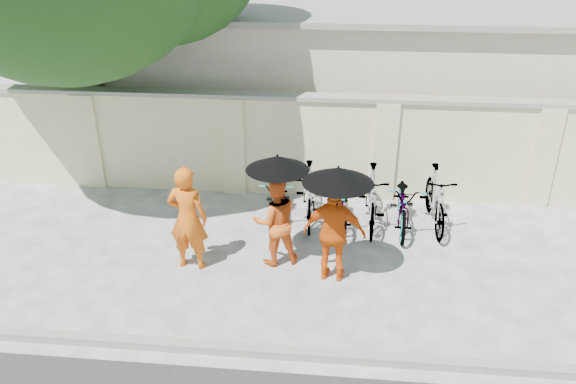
{
  "coord_description": "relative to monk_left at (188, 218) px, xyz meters",
  "views": [
    {
      "loc": [
        1.11,
        -7.28,
        5.1
      ],
      "look_at": [
        0.31,
        0.92,
        1.1
      ],
      "focal_mm": 35.0,
      "sensor_mm": 36.0,
      "label": 1
    }
  ],
  "objects": [
    {
      "name": "monk_right",
      "position": [
        2.31,
        -0.12,
        -0.06
      ],
      "size": [
        1.0,
        0.52,
        1.63
      ],
      "primitive_type": "imported",
      "rotation": [
        0.0,
        0.0,
        3.02
      ],
      "color": "#DF570E",
      "rests_on": "ground"
    },
    {
      "name": "building_behind",
      "position": [
        3.21,
        6.73,
        0.72
      ],
      "size": [
        14.0,
        6.0,
        3.2
      ],
      "primitive_type": "cube",
      "color": "beige",
      "rests_on": "ground"
    },
    {
      "name": "kerb",
      "position": [
        1.21,
        -1.97,
        -0.82
      ],
      "size": [
        40.0,
        0.16,
        0.12
      ],
      "primitive_type": "cube",
      "color": "gray",
      "rests_on": "ground"
    },
    {
      "name": "parasol_center",
      "position": [
        1.41,
        0.18,
        0.93
      ],
      "size": [
        0.98,
        0.98,
        1.05
      ],
      "color": "black",
      "rests_on": "ground"
    },
    {
      "name": "bike_4",
      "position": [
        3.53,
        1.66,
        -0.39
      ],
      "size": [
        0.74,
        1.88,
        0.97
      ],
      "primitive_type": "imported",
      "rotation": [
        0.0,
        0.0,
        -0.05
      ],
      "color": "slate",
      "rests_on": "ground"
    },
    {
      "name": "bike_0",
      "position": [
        1.23,
        1.76,
        -0.43
      ],
      "size": [
        0.63,
        1.72,
        0.9
      ],
      "primitive_type": "imported",
      "rotation": [
        0.0,
        0.0,
        0.02
      ],
      "color": "slate",
      "rests_on": "ground"
    },
    {
      "name": "bike_2",
      "position": [
        2.38,
        1.66,
        -0.4
      ],
      "size": [
        0.87,
        1.88,
        0.95
      ],
      "primitive_type": "imported",
      "rotation": [
        0.0,
        0.0,
        0.13
      ],
      "color": "slate",
      "rests_on": "ground"
    },
    {
      "name": "monk_center",
      "position": [
        1.36,
        0.26,
        -0.11
      ],
      "size": [
        0.89,
        0.79,
        1.53
      ],
      "primitive_type": "imported",
      "rotation": [
        0.0,
        0.0,
        3.48
      ],
      "color": "orange",
      "rests_on": "ground"
    },
    {
      "name": "bike_5",
      "position": [
        4.1,
        1.77,
        -0.33
      ],
      "size": [
        0.57,
        1.83,
        1.09
      ],
      "primitive_type": "imported",
      "rotation": [
        0.0,
        0.0,
        0.03
      ],
      "color": "slate",
      "rests_on": "ground"
    },
    {
      "name": "bike_1",
      "position": [
        1.81,
        1.75,
        -0.34
      ],
      "size": [
        0.63,
        1.81,
        1.07
      ],
      "primitive_type": "imported",
      "rotation": [
        0.0,
        0.0,
        0.07
      ],
      "color": "slate",
      "rests_on": "ground"
    },
    {
      "name": "parasol_right",
      "position": [
        2.33,
        -0.2,
        0.94
      ],
      "size": [
        1.05,
        1.05,
        1.01
      ],
      "color": "black",
      "rests_on": "ground"
    },
    {
      "name": "monk_left",
      "position": [
        0.0,
        0.0,
        0.0
      ],
      "size": [
        0.68,
        0.48,
        1.76
      ],
      "primitive_type": "imported",
      "rotation": [
        0.0,
        0.0,
        3.04
      ],
      "color": "#DC5B10",
      "rests_on": "ground"
    },
    {
      "name": "compound_wall",
      "position": [
        2.21,
        2.93,
        0.12
      ],
      "size": [
        20.0,
        0.3,
        2.0
      ],
      "primitive_type": "cube",
      "color": "beige",
      "rests_on": "ground"
    },
    {
      "name": "ground",
      "position": [
        1.21,
        -0.27,
        -0.88
      ],
      "size": [
        80.0,
        80.0,
        0.0
      ],
      "primitive_type": "plane",
      "color": "silver"
    },
    {
      "name": "bike_3",
      "position": [
        2.95,
        1.66,
        -0.33
      ],
      "size": [
        0.55,
        1.85,
        1.1
      ],
      "primitive_type": "imported",
      "rotation": [
        0.0,
        0.0,
        -0.02
      ],
      "color": "slate",
      "rests_on": "ground"
    }
  ]
}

